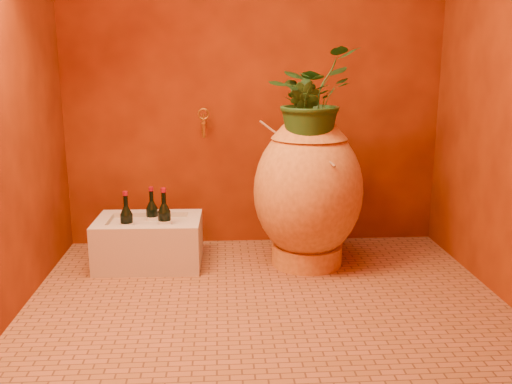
{
  "coord_description": "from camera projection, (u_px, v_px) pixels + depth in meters",
  "views": [
    {
      "loc": [
        -0.23,
        -2.8,
        1.25
      ],
      "look_at": [
        -0.03,
        0.35,
        0.5
      ],
      "focal_mm": 40.0,
      "sensor_mm": 36.0,
      "label": 1
    }
  ],
  "objects": [
    {
      "name": "wall_left",
      "position": [
        0.0,
        57.0,
        2.66
      ],
      "size": [
        0.02,
        2.0,
        2.5
      ],
      "primitive_type": "cube",
      "color": "#511804",
      "rests_on": "ground"
    },
    {
      "name": "stone_basin",
      "position": [
        149.0,
        243.0,
        3.5
      ],
      "size": [
        0.64,
        0.44,
        0.29
      ],
      "rotation": [
        0.0,
        0.0,
        -0.02
      ],
      "color": "beige",
      "rests_on": "floor"
    },
    {
      "name": "wall_back",
      "position": [
        254.0,
        57.0,
        3.71
      ],
      "size": [
        2.5,
        0.02,
        2.5
      ],
      "primitive_type": "cube",
      "color": "#511804",
      "rests_on": "ground"
    },
    {
      "name": "wine_bottle_b",
      "position": [
        152.0,
        218.0,
        3.54
      ],
      "size": [
        0.08,
        0.08,
        0.31
      ],
      "color": "black",
      "rests_on": "stone_basin"
    },
    {
      "name": "wine_bottle_c",
      "position": [
        127.0,
        225.0,
        3.39
      ],
      "size": [
        0.08,
        0.08,
        0.32
      ],
      "color": "black",
      "rests_on": "stone_basin"
    },
    {
      "name": "plant_side",
      "position": [
        302.0,
        115.0,
        3.24
      ],
      "size": [
        0.27,
        0.26,
        0.38
      ],
      "primitive_type": "imported",
      "rotation": [
        0.0,
        0.0,
        -0.71
      ],
      "color": "#1C4418",
      "rests_on": "amphora"
    },
    {
      "name": "plant_main",
      "position": [
        311.0,
        98.0,
        3.28
      ],
      "size": [
        0.68,
        0.69,
        0.58
      ],
      "primitive_type": "imported",
      "rotation": [
        0.0,
        0.0,
        0.82
      ],
      "color": "#1C4418",
      "rests_on": "amphora"
    },
    {
      "name": "wine_bottle_a",
      "position": [
        165.0,
        223.0,
        3.42
      ],
      "size": [
        0.08,
        0.08,
        0.33
      ],
      "color": "black",
      "rests_on": "stone_basin"
    },
    {
      "name": "amphora",
      "position": [
        308.0,
        190.0,
        3.44
      ],
      "size": [
        0.73,
        0.73,
        0.94
      ],
      "rotation": [
        0.0,
        0.0,
        -0.12
      ],
      "color": "gold",
      "rests_on": "floor"
    },
    {
      "name": "wall_tap",
      "position": [
        204.0,
        121.0,
        3.69
      ],
      "size": [
        0.08,
        0.17,
        0.18
      ],
      "color": "#A58026",
      "rests_on": "wall_back"
    },
    {
      "name": "floor",
      "position": [
        265.0,
        299.0,
        3.02
      ],
      "size": [
        2.5,
        2.5,
        0.0
      ],
      "primitive_type": "plane",
      "color": "brown",
      "rests_on": "ground"
    }
  ]
}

